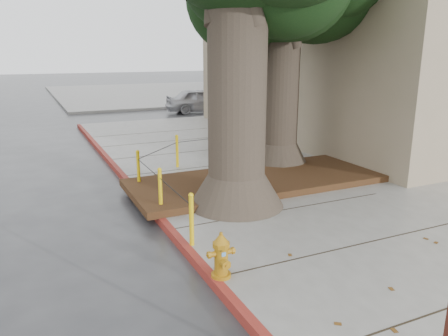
# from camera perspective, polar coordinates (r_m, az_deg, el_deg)

# --- Properties ---
(ground) EXTENTS (140.00, 140.00, 0.00)m
(ground) POSITION_cam_1_polar(r_m,az_deg,el_deg) (7.62, 12.98, -11.69)
(ground) COLOR #28282B
(ground) RESTS_ON ground
(sidewalk_main) EXTENTS (16.00, 26.00, 0.15)m
(sidewalk_main) POSITION_cam_1_polar(r_m,az_deg,el_deg) (13.35, 27.02, -1.00)
(sidewalk_main) COLOR slate
(sidewalk_main) RESTS_ON ground
(sidewalk_far) EXTENTS (16.00, 20.00, 0.15)m
(sidewalk_far) POSITION_cam_1_polar(r_m,az_deg,el_deg) (36.93, -8.75, 9.68)
(sidewalk_far) COLOR slate
(sidewalk_far) RESTS_ON ground
(curb_red) EXTENTS (0.14, 26.00, 0.16)m
(curb_red) POSITION_cam_1_polar(r_m,az_deg,el_deg) (8.78, -7.86, -7.23)
(curb_red) COLOR maroon
(curb_red) RESTS_ON ground
(planter_bed) EXTENTS (6.40, 2.60, 0.16)m
(planter_bed) POSITION_cam_1_polar(r_m,az_deg,el_deg) (11.03, 4.41, -1.61)
(planter_bed) COLOR black
(planter_bed) RESTS_ON sidewalk_main
(building_corner) EXTENTS (12.00, 13.00, 10.00)m
(building_corner) POSITION_cam_1_polar(r_m,az_deg,el_deg) (19.95, 22.25, 18.61)
(building_corner) COLOR gray
(building_corner) RESTS_ON ground
(building_side_white) EXTENTS (10.00, 10.00, 9.00)m
(building_side_white) POSITION_cam_1_polar(r_m,az_deg,el_deg) (37.33, 8.39, 16.55)
(building_side_white) COLOR silver
(building_side_white) RESTS_ON ground
(building_side_grey) EXTENTS (12.00, 14.00, 12.00)m
(building_side_grey) POSITION_cam_1_polar(r_m,az_deg,el_deg) (45.73, 10.78, 18.02)
(building_side_grey) COLOR slate
(building_side_grey) RESTS_ON ground
(bollard_ring) EXTENTS (3.79, 5.39, 0.95)m
(bollard_ring) POSITION_cam_1_polar(r_m,az_deg,el_deg) (10.62, -5.15, 0.15)
(bollard_ring) COLOR yellow
(bollard_ring) RESTS_ON sidewalk_main
(fire_hydrant) EXTENTS (0.37, 0.33, 0.71)m
(fire_hydrant) POSITION_cam_1_polar(r_m,az_deg,el_deg) (6.49, -0.37, -11.36)
(fire_hydrant) COLOR #B37712
(fire_hydrant) RESTS_ON sidewalk_main
(car_silver) EXTENTS (4.20, 2.15, 1.37)m
(car_silver) POSITION_cam_1_polar(r_m,az_deg,el_deg) (25.12, -2.95, 8.82)
(car_silver) COLOR #ADACB1
(car_silver) RESTS_ON ground
(car_red) EXTENTS (4.00, 1.46, 1.31)m
(car_red) POSITION_cam_1_polar(r_m,az_deg,el_deg) (28.32, 7.56, 9.34)
(car_red) COLOR maroon
(car_red) RESTS_ON ground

